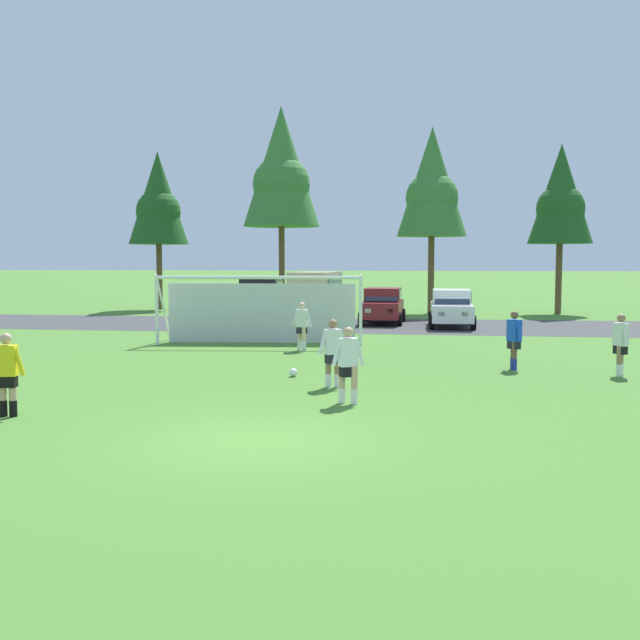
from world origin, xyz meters
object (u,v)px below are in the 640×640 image
object	(u,v)px
parked_car_slot_center_left	(383,305)
player_winger_right	(514,340)
player_striker_near	(333,353)
player_midfield_center	(302,326)
soccer_goal	(261,308)
player_winger_left	(620,345)
referee	(7,375)
parked_car_slot_far_left	(261,300)
parked_car_slot_center	(451,308)
player_defender_far	(348,365)
parked_car_slot_left	(315,298)
soccer_ball	(293,372)

from	to	relation	value
parked_car_slot_center_left	player_winger_right	bearing A→B (deg)	-73.09
player_striker_near	player_midfield_center	bearing A→B (deg)	105.29
soccer_goal	player_winger_left	size ratio (longest dim) A/B	4.62
referee	parked_car_slot_far_left	bearing A→B (deg)	89.93
soccer_goal	parked_car_slot_far_left	world-z (taller)	soccer_goal
player_midfield_center	parked_car_slot_center	size ratio (longest dim) A/B	0.39
player_winger_right	referee	bearing A→B (deg)	-143.29
referee	parked_car_slot_center	world-z (taller)	parked_car_slot_center
player_striker_near	parked_car_slot_center	distance (m)	17.17
player_defender_far	parked_car_slot_center	size ratio (longest dim) A/B	0.39
soccer_goal	parked_car_slot_left	bearing A→B (deg)	82.39
parked_car_slot_far_left	parked_car_slot_center_left	world-z (taller)	parked_car_slot_far_left
parked_car_slot_center_left	parked_car_slot_left	bearing A→B (deg)	-144.97
player_striker_near	parked_car_slot_center	size ratio (longest dim) A/B	0.39
player_winger_right	parked_car_slot_far_left	xyz separation A→B (m)	(-10.48, 14.66, 0.29)
parked_car_slot_left	parked_car_slot_center	size ratio (longest dim) A/B	1.16
soccer_ball	player_defender_far	size ratio (longest dim) A/B	0.13
player_defender_far	parked_car_slot_far_left	distance (m)	21.23
parked_car_slot_center	player_midfield_center	bearing A→B (deg)	-118.63
player_winger_left	parked_car_slot_center_left	xyz separation A→B (m)	(-7.15, 15.56, 0.05)
player_striker_near	parked_car_slot_center_left	distance (m)	18.39
soccer_goal	parked_car_slot_center	distance (m)	10.58
parked_car_slot_center_left	player_striker_near	bearing A→B (deg)	-90.48
player_winger_right	soccer_goal	bearing A→B (deg)	146.96
player_defender_far	parked_car_slot_center_left	bearing A→B (deg)	91.19
parked_car_slot_far_left	parked_car_slot_center	xyz separation A→B (m)	(9.21, -1.41, -0.24)
player_winger_left	player_winger_right	world-z (taller)	same
soccer_goal	player_winger_right	size ratio (longest dim) A/B	4.62
parked_car_slot_far_left	parked_car_slot_center	world-z (taller)	parked_car_slot_far_left
referee	player_defender_far	bearing A→B (deg)	19.35
referee	player_defender_far	distance (m)	6.82
player_winger_left	parked_car_slot_center	bearing A→B (deg)	105.63
referee	player_defender_far	size ratio (longest dim) A/B	1.00
player_defender_far	parked_car_slot_center_left	size ratio (longest dim) A/B	0.39
parked_car_slot_left	parked_car_slot_center_left	distance (m)	3.69
soccer_ball	player_winger_left	bearing A→B (deg)	9.13
player_defender_far	player_winger_right	size ratio (longest dim) A/B	1.00
soccer_ball	soccer_goal	bearing A→B (deg)	108.65
soccer_goal	referee	bearing A→B (deg)	-98.76
referee	parked_car_slot_center	bearing A→B (deg)	66.35
soccer_ball	player_winger_right	world-z (taller)	player_winger_right
soccer_ball	player_winger_right	size ratio (longest dim) A/B	0.13
soccer_goal	parked_car_slot_left	size ratio (longest dim) A/B	1.54
player_winger_left	player_winger_right	xyz separation A→B (m)	(-2.65, 0.76, 0.00)
player_defender_far	parked_car_slot_left	world-z (taller)	parked_car_slot_left
soccer_ball	parked_car_slot_far_left	xyz separation A→B (m)	(-4.60, 16.80, 1.00)
referee	parked_car_slot_left	size ratio (longest dim) A/B	0.33
player_winger_right	parked_car_slot_center_left	size ratio (longest dim) A/B	0.39
player_defender_far	player_winger_left	distance (m)	8.27
player_winger_right	parked_car_slot_center	bearing A→B (deg)	95.49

